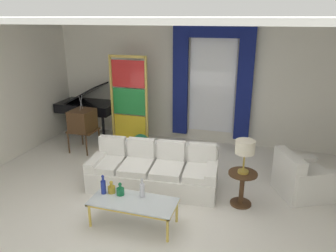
# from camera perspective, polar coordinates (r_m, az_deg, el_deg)

# --- Properties ---
(ground_plane) EXTENTS (16.00, 16.00, 0.00)m
(ground_plane) POSITION_cam_1_polar(r_m,az_deg,el_deg) (5.86, -2.14, -12.57)
(ground_plane) COLOR white
(wall_rear) EXTENTS (8.00, 0.12, 3.00)m
(wall_rear) POSITION_cam_1_polar(r_m,az_deg,el_deg) (8.11, 4.82, 7.70)
(wall_rear) COLOR white
(wall_rear) RESTS_ON ground
(ceiling_slab) EXTENTS (8.00, 7.60, 0.04)m
(ceiling_slab) POSITION_cam_1_polar(r_m,az_deg,el_deg) (5.77, 0.20, 18.49)
(ceiling_slab) COLOR white
(curtained_window) EXTENTS (2.00, 0.17, 2.70)m
(curtained_window) POSITION_cam_1_polar(r_m,az_deg,el_deg) (7.83, 7.78, 8.98)
(curtained_window) COLOR white
(curtained_window) RESTS_ON ground
(couch_white_long) EXTENTS (2.41, 1.13, 0.86)m
(couch_white_long) POSITION_cam_1_polar(r_m,az_deg,el_deg) (6.12, -2.44, -7.89)
(couch_white_long) COLOR white
(couch_white_long) RESTS_ON ground
(coffee_table) EXTENTS (1.31, 0.57, 0.41)m
(coffee_table) POSITION_cam_1_polar(r_m,az_deg,el_deg) (5.05, -6.14, -13.33)
(coffee_table) COLOR silver
(coffee_table) RESTS_ON ground
(bottle_blue_decanter) EXTENTS (0.12, 0.12, 0.20)m
(bottle_blue_decanter) POSITION_cam_1_polar(r_m,az_deg,el_deg) (5.26, -9.91, -10.82)
(bottle_blue_decanter) COLOR gold
(bottle_blue_decanter) RESTS_ON coffee_table
(bottle_crystal_tall) EXTENTS (0.08, 0.08, 0.32)m
(bottle_crystal_tall) POSITION_cam_1_polar(r_m,az_deg,el_deg) (5.23, -11.31, -10.35)
(bottle_crystal_tall) COLOR navy
(bottle_crystal_tall) RESTS_ON coffee_table
(bottle_amber_squat) EXTENTS (0.12, 0.12, 0.21)m
(bottle_amber_squat) POSITION_cam_1_polar(r_m,az_deg,el_deg) (5.18, -8.40, -11.20)
(bottle_amber_squat) COLOR #196B3D
(bottle_amber_squat) RESTS_ON coffee_table
(bottle_ruby_flask) EXTENTS (0.08, 0.08, 0.32)m
(bottle_ruby_flask) POSITION_cam_1_polar(r_m,az_deg,el_deg) (5.05, -4.57, -11.08)
(bottle_ruby_flask) COLOR silver
(bottle_ruby_flask) RESTS_ON coffee_table
(vintage_tv) EXTENTS (0.62, 0.61, 1.35)m
(vintage_tv) POSITION_cam_1_polar(r_m,az_deg,el_deg) (7.81, -14.84, 0.84)
(vintage_tv) COLOR #472D19
(vintage_tv) RESTS_ON ground
(armchair_white) EXTENTS (1.09, 1.08, 0.80)m
(armchair_white) POSITION_cam_1_polar(r_m,az_deg,el_deg) (6.30, 22.28, -8.75)
(armchair_white) COLOR white
(armchair_white) RESTS_ON ground
(stained_glass_divider) EXTENTS (0.95, 0.05, 2.20)m
(stained_glass_divider) POSITION_cam_1_polar(r_m,az_deg,el_deg) (7.88, -6.85, 4.00)
(stained_glass_divider) COLOR gold
(stained_glass_divider) RESTS_ON ground
(peacock_figurine) EXTENTS (0.44, 0.60, 0.50)m
(peacock_figurine) POSITION_cam_1_polar(r_m,az_deg,el_deg) (7.58, -5.11, -3.23)
(peacock_figurine) COLOR beige
(peacock_figurine) RESTS_ON ground
(round_side_table) EXTENTS (0.48, 0.48, 0.59)m
(round_side_table) POSITION_cam_1_polar(r_m,az_deg,el_deg) (5.66, 12.89, -10.18)
(round_side_table) COLOR #472D19
(round_side_table) RESTS_ON ground
(table_lamp_brass) EXTENTS (0.32, 0.32, 0.57)m
(table_lamp_brass) POSITION_cam_1_polar(r_m,az_deg,el_deg) (5.37, 13.40, -3.87)
(table_lamp_brass) COLOR #B29338
(table_lamp_brass) RESTS_ON round_side_table
(grand_piano) EXTENTS (1.50, 1.10, 1.40)m
(grand_piano) POSITION_cam_1_polar(r_m,az_deg,el_deg) (8.93, -13.62, 3.66)
(grand_piano) COLOR black
(grand_piano) RESTS_ON ground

